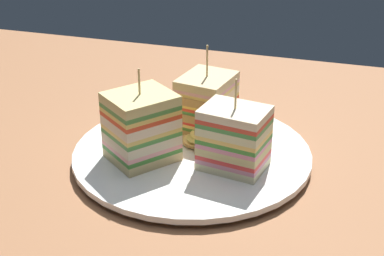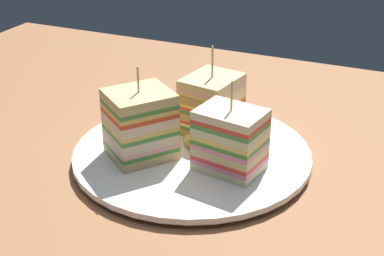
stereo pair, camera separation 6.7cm
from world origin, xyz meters
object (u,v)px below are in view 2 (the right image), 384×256
sandwich_wedge_0 (141,125)px  sandwich_wedge_2 (209,104)px  plate (192,154)px  sandwich_wedge_1 (230,140)px  chip_pile (203,138)px  spoon (208,88)px

sandwich_wedge_0 → sandwich_wedge_2: (-4.59, -9.67, -0.41)cm
sandwich_wedge_0 → plate: bearing=-17.0°
sandwich_wedge_1 → sandwich_wedge_2: bearing=-45.2°
sandwich_wedge_0 → sandwich_wedge_1: 10.72cm
plate → chip_pile: size_ratio=4.44×
sandwich_wedge_0 → sandwich_wedge_2: 10.71cm
chip_pile → sandwich_wedge_0: bearing=43.9°
sandwich_wedge_2 → spoon: bearing=-147.9°
plate → spoon: (6.76, -21.42, -0.38)cm
sandwich_wedge_1 → spoon: sandwich_wedge_1 is taller
sandwich_wedge_1 → sandwich_wedge_0: bearing=15.9°
plate → spoon: 22.47cm
sandwich_wedge_1 → chip_pile: size_ratio=1.66×
sandwich_wedge_0 → chip_pile: (-5.59, -5.38, -3.16)cm
chip_pile → spoon: (7.37, -19.62, -1.79)cm
sandwich_wedge_2 → chip_pile: 5.20cm
sandwich_wedge_2 → sandwich_wedge_1: bearing=45.2°
plate → spoon: size_ratio=2.17×
chip_pile → spoon: bearing=-69.4°
sandwich_wedge_0 → sandwich_wedge_2: bearing=12.0°
chip_pile → spoon: size_ratio=0.49×
sandwich_wedge_0 → sandwich_wedge_1: size_ratio=1.04×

